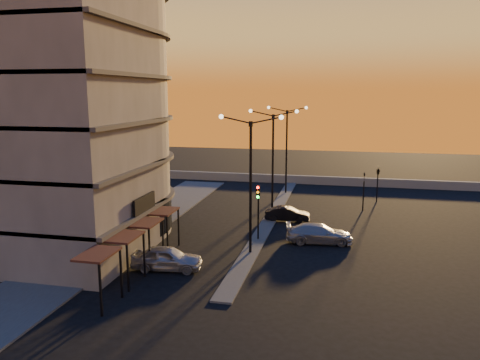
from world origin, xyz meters
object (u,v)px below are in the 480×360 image
object	(u,v)px
car_sedan	(287,214)
car_wagon	(319,233)
traffic_light_main	(258,203)
streetlamp_mid	(273,155)
car_hatchback	(167,258)

from	to	relation	value
car_sedan	car_wagon	xyz separation A→B (m)	(3.00, -5.42, 0.08)
traffic_light_main	car_wagon	world-z (taller)	traffic_light_main
car_wagon	streetlamp_mid	bearing A→B (deg)	27.42
car_hatchback	car_sedan	bearing A→B (deg)	-32.05
car_wagon	car_hatchback	bearing A→B (deg)	122.62
streetlamp_mid	car_wagon	bearing A→B (deg)	-55.62
streetlamp_mid	car_hatchback	xyz separation A→B (m)	(-4.51, -14.03, -4.84)
streetlamp_mid	car_sedan	world-z (taller)	streetlamp_mid
streetlamp_mid	car_wagon	size ratio (longest dim) A/B	1.95
traffic_light_main	car_hatchback	xyz separation A→B (m)	(-4.51, -6.90, -2.14)
traffic_light_main	car_hatchback	distance (m)	8.51
car_hatchback	car_wagon	size ratio (longest dim) A/B	0.91
streetlamp_mid	traffic_light_main	bearing A→B (deg)	-90.00
car_sedan	car_hatchback	bearing A→B (deg)	153.30
streetlamp_mid	car_sedan	size ratio (longest dim) A/B	2.50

